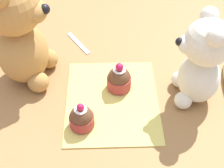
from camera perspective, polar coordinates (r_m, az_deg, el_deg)
ground_plane at (r=0.73m, az=0.00°, el=-3.07°), size 4.00×4.00×0.00m
knitted_placemat at (r=0.73m, az=0.00°, el=-2.91°), size 0.26×0.21×0.01m
teddy_bear_cream at (r=0.70m, az=16.07°, el=4.00°), size 0.11×0.12×0.22m
teddy_bear_tan at (r=0.74m, az=-16.52°, el=9.00°), size 0.15×0.15×0.27m
cupcake_near_cream_bear at (r=0.74m, az=1.31°, el=0.91°), size 0.06×0.06×0.07m
cupcake_near_tan_bear at (r=0.67m, az=-5.59°, el=-6.17°), size 0.05×0.05×0.07m
teaspoon at (r=0.90m, az=-6.17°, el=7.49°), size 0.10×0.07×0.01m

